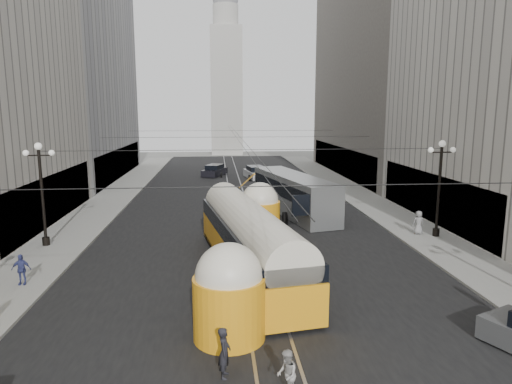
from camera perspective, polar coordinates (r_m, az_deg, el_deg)
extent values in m
cube|color=black|center=(43.73, -2.28, -0.96)|extent=(20.00, 85.00, 0.02)
cube|color=gray|center=(48.19, -16.88, -0.27)|extent=(4.00, 72.00, 0.15)
cube|color=gray|center=(49.12, 11.66, 0.15)|extent=(4.00, 72.00, 0.15)
cube|color=gray|center=(43.70, -3.26, -0.97)|extent=(0.12, 85.00, 0.04)
cube|color=gray|center=(43.77, -1.30, -0.94)|extent=(0.12, 85.00, 0.04)
cube|color=black|center=(37.02, -23.94, -0.71)|extent=(0.10, 18.00, 3.60)
cube|color=#999999|center=(61.38, -22.75, 14.59)|extent=(12.00, 28.00, 28.00)
cube|color=black|center=(59.97, -16.54, 3.58)|extent=(0.10, 25.20, 3.60)
cube|color=black|center=(36.64, 21.02, -0.61)|extent=(0.10, 18.00, 3.60)
cube|color=#514C47|center=(62.80, 16.30, 16.68)|extent=(12.00, 32.00, 32.00)
cube|color=black|center=(60.85, 10.40, 3.92)|extent=(0.10, 28.80, 3.60)
cube|color=#B2AFA8|center=(90.47, -3.72, 12.38)|extent=(6.00, 6.00, 24.00)
cylinder|color=#B2AFA8|center=(92.09, -3.83, 21.12)|extent=(4.80, 4.80, 4.00)
cylinder|color=black|center=(30.79, -25.14, -0.66)|extent=(0.18, 0.18, 6.00)
cylinder|color=black|center=(31.37, -24.76, -5.60)|extent=(0.44, 0.44, 0.50)
cylinder|color=black|center=(30.45, -25.50, 4.15)|extent=(1.60, 0.08, 0.08)
sphere|color=white|center=(30.41, -25.58, 5.18)|extent=(0.44, 0.44, 0.44)
sphere|color=white|center=(30.71, -26.84, 4.37)|extent=(0.36, 0.36, 0.36)
sphere|color=white|center=(30.18, -24.19, 4.49)|extent=(0.36, 0.36, 0.36)
cylinder|color=black|center=(32.28, 21.89, 0.03)|extent=(0.18, 0.18, 6.00)
cylinder|color=black|center=(32.84, 21.57, -4.70)|extent=(0.44, 0.44, 0.50)
cylinder|color=black|center=(31.96, 22.19, 4.62)|extent=(1.60, 0.08, 0.08)
sphere|color=white|center=(31.92, 22.26, 5.61)|extent=(0.44, 0.44, 0.44)
sphere|color=white|center=(31.62, 21.00, 4.92)|extent=(0.36, 0.36, 0.36)
sphere|color=white|center=(32.30, 23.40, 4.86)|extent=(0.36, 0.36, 0.36)
cylinder|color=black|center=(14.69, 2.57, 0.73)|extent=(25.00, 0.03, 0.03)
cylinder|color=black|center=(28.54, -1.05, 5.30)|extent=(25.00, 0.03, 0.03)
cylinder|color=black|center=(42.48, -2.31, 6.88)|extent=(25.00, 0.03, 0.03)
cylinder|color=black|center=(56.46, -2.95, 7.67)|extent=(25.00, 0.03, 0.03)
cylinder|color=black|center=(46.49, -2.53, 6.91)|extent=(0.03, 72.00, 0.03)
cylinder|color=black|center=(46.50, -2.03, 6.91)|extent=(0.03, 72.00, 0.03)
cube|color=orange|center=(24.12, -0.87, -7.53)|extent=(5.14, 14.73, 1.76)
cube|color=black|center=(24.38, -0.86, -9.38)|extent=(5.07, 14.30, 0.31)
cube|color=black|center=(23.80, -0.87, -4.91)|extent=(5.13, 14.52, 0.88)
cylinder|color=silver|center=(23.72, -0.88, -4.19)|extent=(4.80, 14.46, 2.38)
cylinder|color=orange|center=(17.45, -3.37, -14.28)|extent=(2.69, 2.69, 2.38)
sphere|color=silver|center=(16.98, -3.42, -10.46)|extent=(2.48, 2.48, 2.48)
cylinder|color=orange|center=(30.94, 0.50, -3.35)|extent=(2.69, 2.69, 2.38)
sphere|color=silver|center=(30.68, 0.51, -1.09)|extent=(2.48, 2.48, 2.48)
sphere|color=#FFF2BF|center=(16.56, -3.97, -16.89)|extent=(0.36, 0.36, 0.36)
cube|color=gray|center=(37.78, 4.68, -0.24)|extent=(5.42, 12.87, 3.15)
cube|color=black|center=(37.69, 4.69, 0.55)|extent=(5.34, 12.44, 1.16)
cube|color=black|center=(31.68, 6.54, -1.61)|extent=(2.37, 0.65, 1.47)
cylinder|color=black|center=(33.72, 3.63, -3.40)|extent=(0.30, 1.05, 1.05)
cylinder|color=black|center=(34.20, 7.99, -3.29)|extent=(0.30, 1.05, 1.05)
cylinder|color=black|center=(41.91, 1.94, -0.71)|extent=(0.30, 1.05, 1.05)
cylinder|color=black|center=(42.29, 5.47, -0.65)|extent=(0.30, 1.05, 1.05)
cylinder|color=black|center=(19.93, 28.51, -15.01)|extent=(0.22, 0.69, 0.69)
cube|color=white|center=(57.24, -0.04, 2.22)|extent=(2.93, 5.31, 0.89)
cube|color=black|center=(57.16, -0.04, 2.85)|extent=(2.28, 3.04, 0.84)
cylinder|color=black|center=(55.51, -0.85, 1.79)|extent=(0.22, 0.71, 0.71)
cylinder|color=black|center=(55.67, 1.06, 1.81)|extent=(0.22, 0.71, 0.71)
cylinder|color=black|center=(58.89, -1.08, 2.27)|extent=(0.22, 0.71, 0.71)
cylinder|color=black|center=(59.03, 0.72, 2.29)|extent=(0.22, 0.71, 0.71)
cube|color=black|center=(59.91, -5.20, 2.50)|extent=(3.50, 5.09, 0.83)
cube|color=black|center=(59.84, -5.21, 3.07)|extent=(2.52, 3.03, 0.79)
cylinder|color=black|center=(58.36, -6.06, 2.12)|extent=(0.22, 0.67, 0.67)
cylinder|color=black|center=(58.35, -4.35, 2.15)|extent=(0.22, 0.67, 0.67)
cylinder|color=black|center=(61.54, -6.00, 2.53)|extent=(0.22, 0.67, 0.67)
cylinder|color=black|center=(61.52, -4.38, 2.56)|extent=(0.22, 0.67, 0.67)
imported|color=black|center=(15.35, -3.97, -19.39)|extent=(0.47, 0.66, 1.68)
imported|color=#A8A49D|center=(14.46, 3.87, -21.82)|extent=(0.61, 0.77, 1.51)
imported|color=gray|center=(32.75, 19.65, -3.62)|extent=(0.81, 0.53, 1.61)
imported|color=navy|center=(24.86, -27.30, -8.59)|extent=(0.91, 0.55, 1.50)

